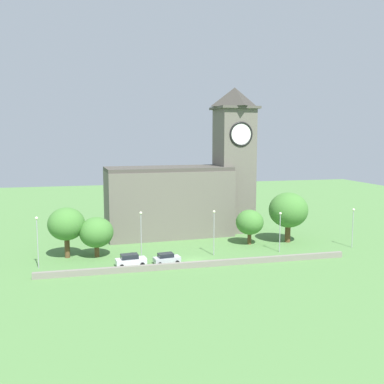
# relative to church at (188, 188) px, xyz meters

# --- Properties ---
(ground_plane) EXTENTS (200.00, 200.00, 0.00)m
(ground_plane) POSITION_rel_church_xyz_m (-3.59, -4.80, -9.24)
(ground_plane) COLOR #517F42
(church) EXTENTS (30.68, 12.03, 29.45)m
(church) POSITION_rel_church_xyz_m (0.00, 0.00, 0.00)
(church) COLOR #666056
(church) RESTS_ON ground
(quay_barrier) EXTENTS (47.90, 0.70, 0.89)m
(quay_barrier) POSITION_rel_church_xyz_m (-3.59, -22.98, -8.79)
(quay_barrier) COLOR gray
(quay_barrier) RESTS_ON ground
(car_white) EXTENTS (4.75, 2.53, 1.89)m
(car_white) POSITION_rel_church_xyz_m (-13.69, -20.06, -8.28)
(car_white) COLOR silver
(car_white) RESTS_ON ground
(car_silver) EXTENTS (4.29, 2.47, 1.69)m
(car_silver) POSITION_rel_church_xyz_m (-8.14, -20.08, -8.38)
(car_silver) COLOR silver
(car_silver) RESTS_ON ground
(streetlamp_west_end) EXTENTS (0.44, 0.44, 7.85)m
(streetlamp_west_end) POSITION_rel_church_xyz_m (-27.18, -17.86, -4.08)
(streetlamp_west_end) COLOR #9EA0A5
(streetlamp_west_end) RESTS_ON ground
(streetlamp_west_mid) EXTENTS (0.44, 0.44, 7.91)m
(streetlamp_west_mid) POSITION_rel_church_xyz_m (-11.72, -17.48, -4.05)
(streetlamp_west_mid) COLOR #9EA0A5
(streetlamp_west_mid) RESTS_ON ground
(streetlamp_central) EXTENTS (0.44, 0.44, 7.56)m
(streetlamp_central) POSITION_rel_church_xyz_m (0.36, -17.13, -4.24)
(streetlamp_central) COLOR #9EA0A5
(streetlamp_central) RESTS_ON ground
(streetlamp_east_mid) EXTENTS (0.44, 0.44, 6.90)m
(streetlamp_east_mid) POSITION_rel_church_xyz_m (11.86, -17.75, -4.62)
(streetlamp_east_mid) COLOR #9EA0A5
(streetlamp_east_mid) RESTS_ON ground
(streetlamp_east_end) EXTENTS (0.44, 0.44, 7.02)m
(streetlamp_east_end) POSITION_rel_church_xyz_m (25.75, -17.89, -4.55)
(streetlamp_east_end) COLOR #9EA0A5
(streetlamp_east_end) RESTS_ON ground
(tree_riverside_west) EXTENTS (5.51, 5.51, 6.61)m
(tree_riverside_west) POSITION_rel_church_xyz_m (-18.53, -13.63, -5.13)
(tree_riverside_west) COLOR brown
(tree_riverside_west) RESTS_ON ground
(tree_by_tower) EXTENTS (5.06, 5.06, 6.38)m
(tree_by_tower) POSITION_rel_church_xyz_m (8.83, -11.41, -5.16)
(tree_by_tower) COLOR brown
(tree_by_tower) RESTS_ON ground
(tree_riverside_east) EXTENTS (7.21, 7.21, 9.33)m
(tree_riverside_east) POSITION_rel_church_xyz_m (16.39, -11.51, -3.20)
(tree_riverside_east) COLOR brown
(tree_riverside_east) RESTS_ON ground
(tree_churchyard) EXTENTS (5.92, 5.92, 8.24)m
(tree_churchyard) POSITION_rel_church_xyz_m (-23.22, -12.79, -3.71)
(tree_churchyard) COLOR brown
(tree_churchyard) RESTS_ON ground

